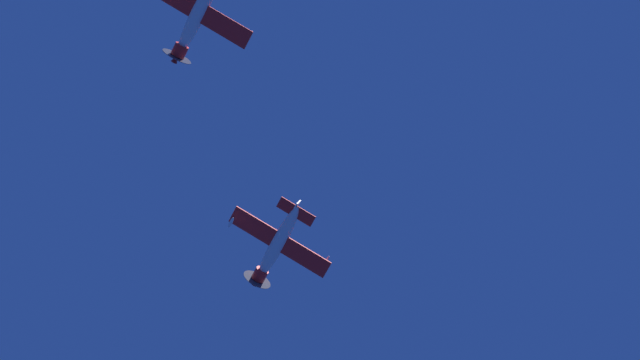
% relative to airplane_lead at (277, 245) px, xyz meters
% --- Properties ---
extents(airplane_lead, '(8.60, 8.47, 3.43)m').
position_rel_airplane_lead_xyz_m(airplane_lead, '(0.00, 0.00, 0.00)').
color(airplane_lead, silver).
extents(airplane_left_wingman, '(8.52, 8.45, 3.41)m').
position_rel_airplane_lead_xyz_m(airplane_left_wingman, '(-21.00, -1.97, 1.17)').
color(airplane_left_wingman, silver).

